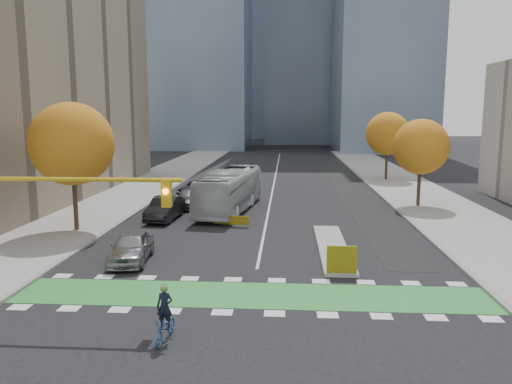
# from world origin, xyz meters

# --- Properties ---
(ground) EXTENTS (300.00, 300.00, 0.00)m
(ground) POSITION_xyz_m (0.00, 0.00, 0.00)
(ground) COLOR black
(ground) RESTS_ON ground
(sidewalk_west) EXTENTS (7.00, 120.00, 0.15)m
(sidewalk_west) POSITION_xyz_m (-13.50, 20.00, 0.07)
(sidewalk_west) COLOR gray
(sidewalk_west) RESTS_ON ground
(sidewalk_east) EXTENTS (7.00, 120.00, 0.15)m
(sidewalk_east) POSITION_xyz_m (13.50, 20.00, 0.07)
(sidewalk_east) COLOR gray
(sidewalk_east) RESTS_ON ground
(curb_west) EXTENTS (0.30, 120.00, 0.16)m
(curb_west) POSITION_xyz_m (-10.00, 20.00, 0.07)
(curb_west) COLOR gray
(curb_west) RESTS_ON ground
(curb_east) EXTENTS (0.30, 120.00, 0.16)m
(curb_east) POSITION_xyz_m (10.00, 20.00, 0.07)
(curb_east) COLOR gray
(curb_east) RESTS_ON ground
(bike_crossing) EXTENTS (20.00, 3.00, 0.01)m
(bike_crossing) POSITION_xyz_m (0.00, 1.50, 0.01)
(bike_crossing) COLOR #2C8734
(bike_crossing) RESTS_ON ground
(centre_line) EXTENTS (0.15, 70.00, 0.01)m
(centre_line) POSITION_xyz_m (0.00, 40.00, 0.01)
(centre_line) COLOR silver
(centre_line) RESTS_ON ground
(bike_lane_paint) EXTENTS (2.50, 50.00, 0.01)m
(bike_lane_paint) POSITION_xyz_m (7.50, 30.00, 0.01)
(bike_lane_paint) COLOR black
(bike_lane_paint) RESTS_ON ground
(median_island) EXTENTS (1.60, 10.00, 0.16)m
(median_island) POSITION_xyz_m (4.00, 9.00, 0.08)
(median_island) COLOR gray
(median_island) RESTS_ON ground
(hazard_board) EXTENTS (1.40, 0.12, 1.30)m
(hazard_board) POSITION_xyz_m (4.00, 4.20, 0.80)
(hazard_board) COLOR yellow
(hazard_board) RESTS_ON median_island
(tower_far) EXTENTS (26.00, 26.00, 80.00)m
(tower_far) POSITION_xyz_m (-4.00, 140.00, 40.00)
(tower_far) COLOR #47566B
(tower_far) RESTS_ON ground
(tree_west) EXTENTS (5.20, 5.20, 8.22)m
(tree_west) POSITION_xyz_m (-12.00, 12.00, 5.62)
(tree_west) COLOR #332114
(tree_west) RESTS_ON ground
(tree_east_near) EXTENTS (4.40, 4.40, 7.08)m
(tree_east_near) POSITION_xyz_m (12.00, 22.00, 4.86)
(tree_east_near) COLOR #332114
(tree_east_near) RESTS_ON ground
(tree_east_far) EXTENTS (4.80, 4.80, 7.65)m
(tree_east_far) POSITION_xyz_m (12.50, 38.00, 5.24)
(tree_east_far) COLOR #332114
(tree_east_far) RESTS_ON ground
(traffic_signal_west) EXTENTS (8.53, 0.56, 5.20)m
(traffic_signal_west) POSITION_xyz_m (-7.93, -0.51, 4.03)
(traffic_signal_west) COLOR #BF9914
(traffic_signal_west) RESTS_ON ground
(cyclist) EXTENTS (0.78, 1.75, 1.95)m
(cyclist) POSITION_xyz_m (-2.58, -2.89, 0.65)
(cyclist) COLOR #215897
(cyclist) RESTS_ON ground
(bus) EXTENTS (4.23, 11.85, 3.23)m
(bus) POSITION_xyz_m (-3.00, 19.59, 1.61)
(bus) COLOR #ADB4B5
(bus) RESTS_ON ground
(parked_car_a) EXTENTS (2.23, 4.66, 1.54)m
(parked_car_a) POSITION_xyz_m (-6.50, 5.91, 0.77)
(parked_car_a) COLOR gray
(parked_car_a) RESTS_ON ground
(parked_car_b) EXTENTS (2.00, 4.99, 1.61)m
(parked_car_b) POSITION_xyz_m (-7.24, 16.00, 0.81)
(parked_car_b) COLOR black
(parked_car_b) RESTS_ON ground
(parked_car_c) EXTENTS (2.42, 5.08, 1.43)m
(parked_car_c) POSITION_xyz_m (-6.50, 21.00, 0.71)
(parked_car_c) COLOR #48484C
(parked_car_c) RESTS_ON ground
(parked_car_d) EXTENTS (2.66, 5.05, 1.35)m
(parked_car_d) POSITION_xyz_m (-7.01, 26.00, 0.68)
(parked_car_d) COLOR black
(parked_car_d) RESTS_ON ground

